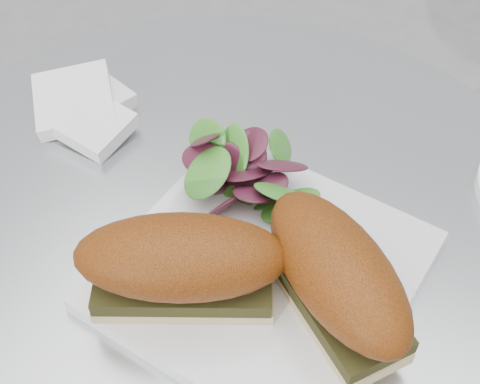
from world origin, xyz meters
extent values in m
cylinder|color=#B1B4B9|center=(0.00, 0.00, 0.72)|extent=(0.70, 0.70, 0.02)
cube|color=white|center=(0.06, -0.03, 0.74)|extent=(0.27, 0.27, 0.02)
cube|color=#D2BE83|center=(0.01, -0.08, 0.75)|extent=(0.16, 0.11, 0.01)
cube|color=black|center=(0.01, -0.08, 0.77)|extent=(0.15, 0.11, 0.01)
ellipsoid|color=#77300B|center=(0.01, -0.08, 0.80)|extent=(0.18, 0.14, 0.06)
cube|color=#D2BE83|center=(0.13, -0.04, 0.75)|extent=(0.15, 0.13, 0.01)
cube|color=black|center=(0.13, -0.04, 0.77)|extent=(0.15, 0.13, 0.01)
ellipsoid|color=#77300B|center=(0.13, -0.04, 0.80)|extent=(0.18, 0.16, 0.06)
camera|label=1|loc=(0.18, -0.33, 1.21)|focal=50.00mm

